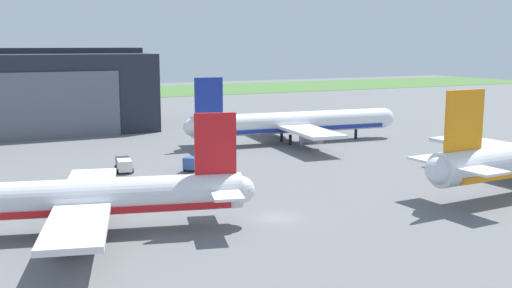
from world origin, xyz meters
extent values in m
plane|color=slate|center=(0.00, 0.00, 0.00)|extent=(440.00, 440.00, 0.00)
cube|color=#497338|center=(0.00, 174.00, 0.04)|extent=(440.00, 56.00, 0.08)
cylinder|color=white|center=(25.55, 42.30, 3.90)|extent=(39.30, 7.56, 3.94)
sphere|color=white|center=(45.01, 40.48, 3.90)|extent=(3.78, 3.78, 3.78)
sphere|color=white|center=(6.08, 44.12, 3.90)|extent=(3.07, 3.07, 3.07)
cube|color=navy|center=(25.55, 42.30, 2.82)|extent=(36.19, 7.31, 0.69)
cube|color=navy|center=(9.19, 43.83, 9.22)|extent=(5.10, 0.87, 6.70)
cube|color=white|center=(8.14, 40.95, 4.29)|extent=(4.02, 5.82, 0.28)
cube|color=white|center=(8.69, 46.84, 4.29)|extent=(4.02, 5.82, 0.28)
cube|color=white|center=(23.94, 33.56, 3.41)|extent=(7.68, 16.04, 0.56)
cube|color=white|center=(25.59, 51.18, 3.41)|extent=(7.68, 16.04, 0.56)
cylinder|color=gray|center=(24.86, 34.72, 2.02)|extent=(3.93, 2.51, 2.17)
cylinder|color=gray|center=(26.27, 49.87, 2.02)|extent=(3.93, 2.51, 2.17)
cylinder|color=black|center=(38.78, 41.06, 0.96)|extent=(0.56, 0.56, 1.93)
cylinder|color=black|center=(23.80, 40.38, 0.96)|extent=(0.56, 0.56, 1.93)
cylinder|color=black|center=(24.18, 44.50, 0.96)|extent=(0.56, 0.56, 1.93)
cylinder|color=silver|center=(-20.10, 3.53, 3.66)|extent=(32.16, 11.54, 3.64)
sphere|color=silver|center=(-4.47, -0.48, 3.66)|extent=(2.84, 2.84, 2.84)
cube|color=red|center=(-20.10, 3.53, 2.66)|extent=(29.67, 10.94, 0.64)
cube|color=red|center=(-6.97, 0.16, 8.57)|extent=(4.16, 1.43, 6.18)
cube|color=silver|center=(-5.66, 2.66, 4.02)|extent=(4.08, 5.65, 0.28)
cube|color=silver|center=(-7.03, -2.66, 4.02)|extent=(4.08, 5.65, 0.28)
cube|color=silver|center=(-17.54, 10.90, 3.20)|extent=(8.37, 14.41, 0.56)
cube|color=silver|center=(-21.40, -4.16, 3.20)|extent=(8.37, 14.41, 0.56)
cylinder|color=gray|center=(-18.58, 10.05, 1.90)|extent=(3.84, 2.80, 2.00)
cylinder|color=gray|center=(-21.91, -2.91, 1.90)|extent=(3.84, 2.80, 2.00)
cylinder|color=black|center=(-18.37, 5.06, 0.92)|extent=(0.56, 0.56, 1.84)
cylinder|color=black|center=(-19.32, 1.36, 0.92)|extent=(0.56, 0.56, 1.84)
sphere|color=silver|center=(17.75, -4.90, 4.48)|extent=(3.15, 3.15, 3.15)
cube|color=orange|center=(21.24, -4.71, 9.93)|extent=(5.69, 0.71, 6.87)
cube|color=silver|center=(20.53, -7.78, 4.88)|extent=(4.24, 5.86, 0.28)
cube|color=silver|center=(20.20, -1.73, 4.88)|extent=(4.24, 5.86, 0.28)
cube|color=silver|center=(38.13, 6.41, 3.97)|extent=(7.97, 18.50, 0.56)
cylinder|color=gray|center=(39.01, 5.00, 2.56)|extent=(3.95, 2.43, 2.22)
cube|color=#335693|center=(-0.51, 26.29, 1.28)|extent=(2.55, 2.56, 1.71)
cube|color=#335693|center=(1.16, 28.25, 0.93)|extent=(3.49, 3.66, 1.02)
cylinder|color=black|center=(-1.19, 27.00, 0.42)|extent=(0.75, 0.81, 0.84)
cylinder|color=black|center=(0.30, 25.73, 0.42)|extent=(0.75, 0.81, 0.84)
cylinder|color=black|center=(0.82, 29.35, 0.42)|extent=(0.75, 0.81, 0.84)
cylinder|color=black|center=(2.31, 28.08, 0.42)|extent=(0.75, 0.81, 0.84)
cube|color=#2D2D33|center=(-9.06, 32.16, 1.09)|extent=(2.17, 2.19, 1.50)
cube|color=white|center=(-9.39, 29.68, 1.12)|extent=(2.31, 3.27, 1.56)
cylinder|color=black|center=(-8.02, 32.00, 0.34)|extent=(0.35, 0.71, 0.69)
cylinder|color=black|center=(-10.11, 32.27, 0.34)|extent=(0.35, 0.71, 0.69)
cylinder|color=black|center=(-8.41, 29.02, 0.34)|extent=(0.35, 0.71, 0.69)
cylinder|color=black|center=(-10.50, 29.30, 0.34)|extent=(0.35, 0.71, 0.69)
camera|label=1|loc=(-28.79, -54.87, 18.44)|focal=42.01mm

